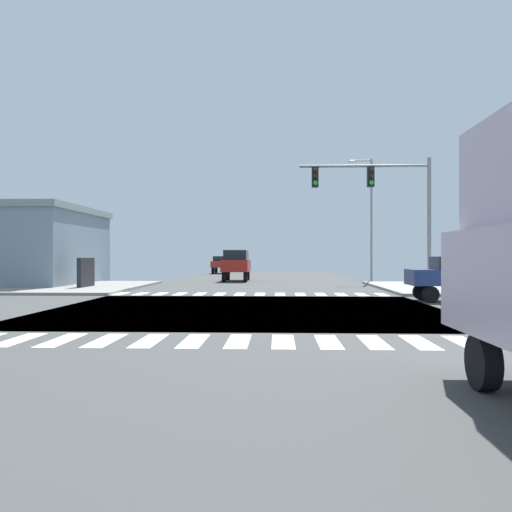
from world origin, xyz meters
TOP-DOWN VIEW (x-y plane):
  - ground at (0.00, 0.00)m, footprint 90.00×90.00m
  - sidewalk_corner_ne at (13.00, 12.00)m, footprint 12.00×12.00m
  - sidewalk_corner_nw at (-13.00, 12.00)m, footprint 12.00×12.00m
  - crosswalk_near at (-0.25, -7.30)m, footprint 13.50×2.00m
  - crosswalk_far at (-0.25, 7.30)m, footprint 13.50×2.00m
  - traffic_signal_mast at (6.21, 7.67)m, footprint 6.55×0.55m
  - street_lamp at (7.66, 19.48)m, footprint 1.78×0.32m
  - sedan_nearside_1 at (-5.00, 38.38)m, footprint 1.80×4.30m
  - sedan_queued_3 at (8.81, 3.50)m, footprint 4.30×1.80m
  - suv_outer_1 at (-2.00, 21.05)m, footprint 1.96×4.60m

SIDE VIEW (x-z plane):
  - ground at x=0.00m, z-range -0.05..0.00m
  - crosswalk_near at x=-0.25m, z-range 0.00..0.01m
  - crosswalk_far at x=-0.25m, z-range 0.00..0.01m
  - sidewalk_corner_ne at x=13.00m, z-range 0.00..0.14m
  - sidewalk_corner_nw at x=-13.00m, z-range 0.00..0.14m
  - sedan_nearside_1 at x=-5.00m, z-range 0.18..2.06m
  - sedan_queued_3 at x=8.81m, z-range 0.18..2.06m
  - suv_outer_1 at x=-2.00m, z-range 0.22..2.56m
  - traffic_signal_mast at x=6.21m, z-range 1.62..8.43m
  - street_lamp at x=7.66m, z-range 0.81..9.68m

